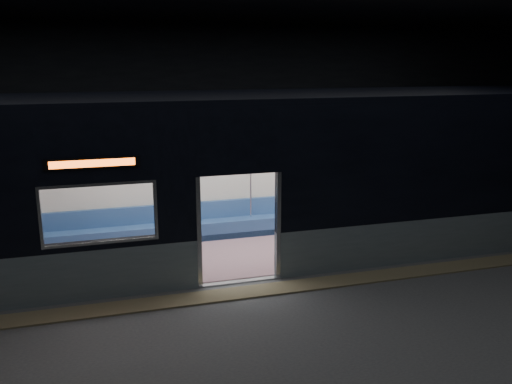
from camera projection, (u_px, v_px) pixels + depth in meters
name	position (u px, v px, depth m)	size (l,w,h in m)	color
station_floor	(255.00, 307.00, 9.05)	(24.00, 14.00, 0.01)	#47494C
station_envelope	(255.00, 83.00, 8.18)	(24.00, 14.00, 5.00)	black
tactile_strip	(247.00, 292.00, 9.56)	(22.80, 0.50, 0.03)	#8C7F59
metro_car	(220.00, 169.00, 10.98)	(18.00, 3.04, 3.35)	gray
passenger	(400.00, 193.00, 13.49)	(0.39, 0.65, 1.29)	black
handbag	(404.00, 199.00, 13.32)	(0.26, 0.22, 0.13)	black
transit_map	(326.00, 167.00, 13.09)	(0.99, 0.03, 0.64)	white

